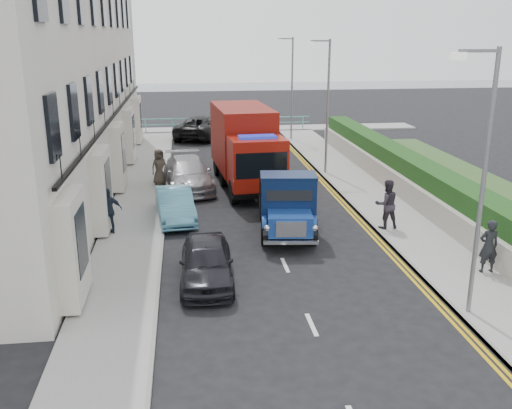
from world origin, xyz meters
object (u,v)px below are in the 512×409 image
Objects in this scene: red_lorry at (245,146)px; lamp_mid at (326,99)px; bedford_lorry at (288,208)px; lamp_far at (290,83)px; pedestrian_east_near at (489,246)px; lamp_near at (480,171)px; parked_car_front at (206,262)px.

lamp_mid is at bearing 19.03° from red_lorry.
lamp_mid reaches higher than bedford_lorry.
lamp_far is 4.10× the size of pedestrian_east_near.
red_lorry is 13.33m from pedestrian_east_near.
lamp_near is 16.00m from lamp_mid.
pedestrian_east_near is at bearing 51.56° from lamp_near.
lamp_far is at bearing 90.00° from lamp_near.
pedestrian_east_near is (1.92, -23.58, -3.02)m from lamp_far.
pedestrian_east_near is (8.70, -0.58, 0.30)m from parked_car_front.
lamp_far is at bearing 86.17° from bedford_lorry.
lamp_mid is 5.16m from red_lorry.
lamp_mid reaches higher than parked_car_front.
lamp_mid reaches higher than pedestrian_east_near.
parked_car_front is at bearing -117.53° from lamp_mid.
lamp_near is 4.32m from pedestrian_east_near.
lamp_far reaches higher than red_lorry.
lamp_near is 8.12m from parked_car_front.
lamp_far reaches higher than bedford_lorry.
bedford_lorry is 1.33× the size of parked_car_front.
bedford_lorry is 4.89m from parked_car_front.
parked_car_front is 8.72m from pedestrian_east_near.
bedford_lorry is at bearing -100.62° from lamp_far.
lamp_mid is 14.04m from pedestrian_east_near.
lamp_near is 1.00× the size of lamp_mid.
lamp_mid and lamp_far have the same top height.
lamp_near reaches higher than bedford_lorry.
lamp_near is at bearing -90.00° from lamp_far.
red_lorry reaches higher than pedestrian_east_near.
lamp_mid is 10.39m from bedford_lorry.
lamp_mid is 1.78× the size of parked_car_front.
pedestrian_east_near is at bearing -65.83° from red_lorry.
lamp_near is 1.34× the size of bedford_lorry.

